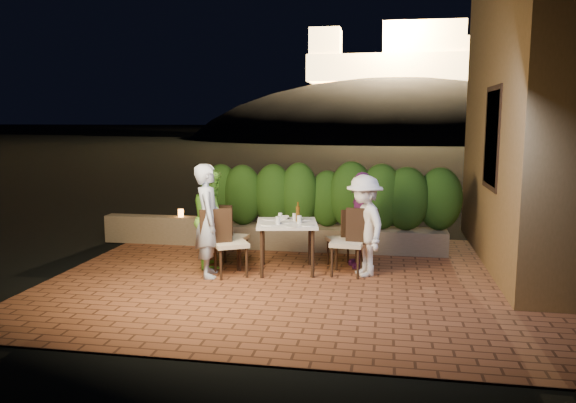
% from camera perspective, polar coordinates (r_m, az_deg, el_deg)
% --- Properties ---
extents(ground, '(400.00, 400.00, 0.00)m').
position_cam_1_polar(ground, '(7.81, 0.38, -8.78)').
color(ground, black).
rests_on(ground, ground).
extents(terrace_floor, '(7.00, 6.00, 0.15)m').
position_cam_1_polar(terrace_floor, '(8.30, 0.96, -8.13)').
color(terrace_floor, brown).
rests_on(terrace_floor, ground).
extents(building_wall, '(1.60, 5.00, 5.00)m').
position_cam_1_polar(building_wall, '(9.65, 24.43, 8.93)').
color(building_wall, olive).
rests_on(building_wall, ground).
extents(window_pane, '(0.08, 1.00, 1.40)m').
position_cam_1_polar(window_pane, '(9.00, 20.19, 6.07)').
color(window_pane, black).
rests_on(window_pane, building_wall).
extents(window_frame, '(0.06, 1.15, 1.55)m').
position_cam_1_polar(window_frame, '(9.00, 20.12, 6.07)').
color(window_frame, black).
rests_on(window_frame, building_wall).
extents(planter, '(4.20, 0.55, 0.40)m').
position_cam_1_polar(planter, '(9.93, 3.74, -3.74)').
color(planter, '#726149').
rests_on(planter, ground).
extents(hedge, '(4.00, 0.70, 1.10)m').
position_cam_1_polar(hedge, '(9.80, 3.78, 0.55)').
color(hedge, '#1C3C10').
rests_on(hedge, planter).
extents(parapet, '(2.20, 0.30, 0.50)m').
position_cam_1_polar(parapet, '(10.66, -12.52, -2.81)').
color(parapet, '#726149').
rests_on(parapet, ground).
extents(hill, '(52.00, 40.00, 22.00)m').
position_cam_1_polar(hill, '(67.65, 10.58, 2.93)').
color(hill, black).
rests_on(hill, ground).
extents(fortress, '(26.00, 8.00, 8.00)m').
position_cam_1_polar(fortress, '(67.86, 10.92, 15.21)').
color(fortress, '#FFCC7A').
rests_on(fortress, hill).
extents(dining_table, '(1.04, 1.04, 0.75)m').
position_cam_1_polar(dining_table, '(8.49, -0.12, -4.61)').
color(dining_table, white).
rests_on(dining_table, ground).
extents(plate_nw, '(0.23, 0.23, 0.01)m').
position_cam_1_polar(plate_nw, '(8.21, -2.03, -2.34)').
color(plate_nw, white).
rests_on(plate_nw, dining_table).
extents(plate_sw, '(0.21, 0.21, 0.01)m').
position_cam_1_polar(plate_sw, '(8.65, -1.94, -1.79)').
color(plate_sw, white).
rests_on(plate_sw, dining_table).
extents(plate_ne, '(0.20, 0.20, 0.01)m').
position_cam_1_polar(plate_ne, '(8.16, 1.90, -2.41)').
color(plate_ne, white).
rests_on(plate_ne, dining_table).
extents(plate_se, '(0.21, 0.21, 0.01)m').
position_cam_1_polar(plate_se, '(8.65, 1.68, -1.79)').
color(plate_se, white).
rests_on(plate_se, dining_table).
extents(plate_centre, '(0.23, 0.23, 0.01)m').
position_cam_1_polar(plate_centre, '(8.40, -0.37, -2.08)').
color(plate_centre, white).
rests_on(plate_centre, dining_table).
extents(plate_front, '(0.22, 0.22, 0.01)m').
position_cam_1_polar(plate_front, '(8.07, 0.55, -2.52)').
color(plate_front, white).
rests_on(plate_front, dining_table).
extents(glass_nw, '(0.07, 0.07, 0.12)m').
position_cam_1_polar(glass_nw, '(8.22, -1.03, -1.94)').
color(glass_nw, silver).
rests_on(glass_nw, dining_table).
extents(glass_sw, '(0.06, 0.06, 0.11)m').
position_cam_1_polar(glass_sw, '(8.61, -0.80, -1.52)').
color(glass_sw, silver).
rests_on(glass_sw, dining_table).
extents(glass_ne, '(0.07, 0.07, 0.12)m').
position_cam_1_polar(glass_ne, '(8.32, 1.16, -1.83)').
color(glass_ne, silver).
rests_on(glass_ne, dining_table).
extents(glass_se, '(0.07, 0.07, 0.11)m').
position_cam_1_polar(glass_se, '(8.54, 0.68, -1.57)').
color(glass_se, silver).
rests_on(glass_se, dining_table).
extents(beer_bottle, '(0.06, 0.06, 0.30)m').
position_cam_1_polar(beer_bottle, '(8.44, 1.01, -1.05)').
color(beer_bottle, '#51320D').
rests_on(beer_bottle, dining_table).
extents(bowl, '(0.21, 0.21, 0.05)m').
position_cam_1_polar(bowl, '(8.66, -0.50, -1.65)').
color(bowl, white).
rests_on(bowl, dining_table).
extents(chair_left_front, '(0.63, 0.63, 1.00)m').
position_cam_1_polar(chair_left_front, '(8.25, -5.87, -4.13)').
color(chair_left_front, black).
rests_on(chair_left_front, ground).
extents(chair_left_back, '(0.50, 0.50, 0.97)m').
position_cam_1_polar(chair_left_back, '(8.74, -5.81, -3.54)').
color(chair_left_back, black).
rests_on(chair_left_back, ground).
extents(chair_right_front, '(0.50, 0.50, 1.00)m').
position_cam_1_polar(chair_right_front, '(8.30, 6.03, -4.06)').
color(chair_right_front, black).
rests_on(chair_right_front, ground).
extents(chair_right_back, '(0.56, 0.56, 0.89)m').
position_cam_1_polar(chair_right_back, '(8.76, 5.53, -3.76)').
color(chair_right_back, black).
rests_on(chair_right_back, ground).
extents(diner_blue, '(0.56, 0.69, 1.65)m').
position_cam_1_polar(diner_blue, '(8.21, -8.09, -1.93)').
color(diner_blue, '#A7B8D7').
rests_on(diner_blue, ground).
extents(diner_green, '(0.80, 0.89, 1.52)m').
position_cam_1_polar(diner_green, '(8.77, -7.70, -1.69)').
color(diner_green, '#7AD643').
rests_on(diner_green, ground).
extents(diner_white, '(0.93, 1.11, 1.49)m').
position_cam_1_polar(diner_white, '(8.26, 7.73, -2.44)').
color(diner_white, white).
rests_on(diner_white, ground).
extents(diner_purple, '(0.64, 0.94, 1.48)m').
position_cam_1_polar(diner_purple, '(8.75, 7.50, -1.83)').
color(diner_purple, '#79297B').
rests_on(diner_purple, ground).
extents(parapet_lamp, '(0.10, 0.10, 0.14)m').
position_cam_1_polar(parapet_lamp, '(10.48, -10.83, -1.17)').
color(parapet_lamp, orange).
rests_on(parapet_lamp, parapet).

